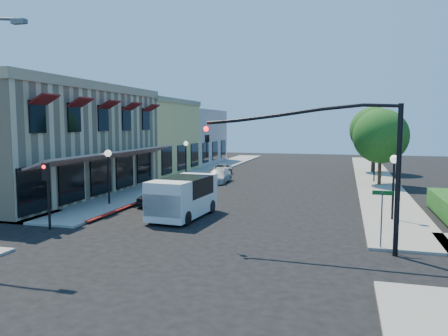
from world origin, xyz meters
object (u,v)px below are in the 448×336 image
(secondary_signal, at_px, (47,183))
(lamppost_left_near, at_px, (108,163))
(lamppost_left_far, at_px, (186,150))
(white_van, at_px, (183,195))
(street_name_sign, at_px, (382,210))
(street_tree_a, at_px, (381,136))
(parked_car_d, at_px, (221,170))
(lamppost_right_near, at_px, (394,171))
(lamppost_right_far, at_px, (375,152))
(parked_car_a, at_px, (159,195))
(parked_car_c, at_px, (219,176))
(street_tree_b, at_px, (374,130))
(signal_mast_arm, at_px, (342,152))
(parked_car_b, at_px, (198,181))

(secondary_signal, bearing_deg, lamppost_left_near, 94.34)
(lamppost_left_far, xyz_separation_m, white_van, (5.84, -16.12, -1.44))
(secondary_signal, bearing_deg, street_name_sign, 2.93)
(street_tree_a, relative_size, parked_car_d, 1.65)
(street_name_sign, xyz_separation_m, parked_car_d, (-13.70, 23.80, -1.15))
(lamppost_right_near, xyz_separation_m, lamppost_right_far, (0.00, 16.00, 0.00))
(parked_car_a, bearing_deg, parked_car_c, 93.18)
(street_name_sign, distance_m, parked_car_c, 21.94)
(lamppost_left_far, bearing_deg, parked_car_c, -24.19)
(street_name_sign, xyz_separation_m, lamppost_left_near, (-16.00, 5.80, 1.04))
(secondary_signal, bearing_deg, parked_car_d, 85.81)
(street_name_sign, relative_size, lamppost_right_near, 0.70)
(white_van, xyz_separation_m, parked_car_c, (-2.14, 14.46, -0.68))
(parked_car_a, distance_m, parked_car_c, 11.24)
(street_tree_b, xyz_separation_m, signal_mast_arm, (-2.94, -30.50, -0.46))
(lamppost_left_near, distance_m, parked_car_a, 3.81)
(parked_car_a, xyz_separation_m, parked_car_d, (-0.68, 16.88, -0.09))
(street_tree_b, distance_m, secondary_signal, 34.97)
(lamppost_right_near, xyz_separation_m, parked_car_d, (-14.70, 18.00, -2.19))
(signal_mast_arm, relative_size, parked_car_d, 2.03)
(signal_mast_arm, relative_size, white_van, 1.54)
(lamppost_left_near, height_order, parked_car_b, lamppost_left_near)
(signal_mast_arm, distance_m, street_name_sign, 2.98)
(white_van, bearing_deg, parked_car_b, 104.57)
(signal_mast_arm, distance_m, lamppost_right_near, 7.15)
(parked_car_c, xyz_separation_m, parked_car_d, (-1.40, 5.66, -0.06))
(street_name_sign, xyz_separation_m, parked_car_c, (-12.30, 18.14, -1.09))
(white_van, bearing_deg, lamppost_right_far, 58.39)
(lamppost_right_far, relative_size, white_van, 0.69)
(parked_car_a, height_order, parked_car_c, parked_car_a)
(street_tree_b, bearing_deg, lamppost_left_far, -149.97)
(street_tree_b, bearing_deg, street_tree_a, -90.00)
(street_tree_b, distance_m, white_van, 28.71)
(white_van, bearing_deg, street_name_sign, -19.89)
(lamppost_right_far, bearing_deg, signal_mast_arm, -96.70)
(lamppost_left_far, relative_size, parked_car_d, 0.91)
(signal_mast_arm, bearing_deg, street_name_sign, 23.20)
(lamppost_right_near, xyz_separation_m, parked_car_a, (-14.02, 1.12, -2.09))
(parked_car_b, bearing_deg, lamppost_right_near, -30.52)
(secondary_signal, relative_size, lamppost_right_far, 0.93)
(street_tree_b, height_order, street_name_sign, street_tree_b)
(lamppost_left_near, distance_m, lamppost_left_far, 14.00)
(street_tree_a, bearing_deg, white_van, -125.39)
(signal_mast_arm, xyz_separation_m, parked_car_a, (-11.38, 7.62, -3.45))
(street_tree_a, height_order, street_tree_b, street_tree_b)
(signal_mast_arm, height_order, parked_car_a, signal_mast_arm)
(lamppost_right_near, relative_size, lamppost_right_far, 1.00)
(parked_car_a, relative_size, parked_car_c, 0.90)
(secondary_signal, bearing_deg, white_van, 39.90)
(parked_car_a, height_order, parked_car_d, parked_car_a)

